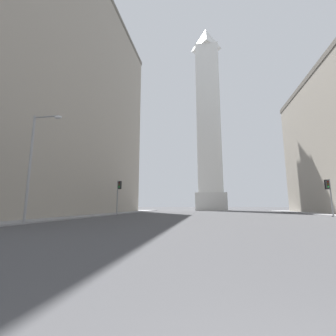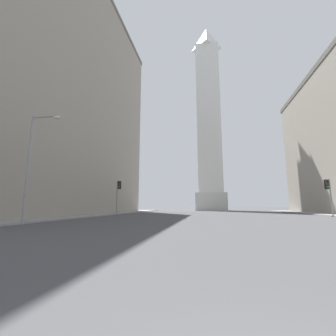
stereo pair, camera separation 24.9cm
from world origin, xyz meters
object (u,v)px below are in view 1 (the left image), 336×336
traffic_light_mid_left (118,192)px  street_lamp (35,157)px  obelisk (208,117)px  traffic_light_mid_right (329,192)px

traffic_light_mid_left → street_lamp: size_ratio=0.61×
obelisk → traffic_light_mid_left: bearing=-115.3°
obelisk → traffic_light_mid_right: (15.07, -33.30, -24.90)m
obelisk → traffic_light_mid_right: 44.22m
traffic_light_mid_right → traffic_light_mid_left: size_ratio=0.91×
traffic_light_mid_right → street_lamp: 34.73m
traffic_light_mid_right → traffic_light_mid_left: 30.26m
obelisk → street_lamp: 57.64m
obelisk → traffic_light_mid_right: obelisk is taller
traffic_light_mid_right → traffic_light_mid_left: bearing=177.8°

